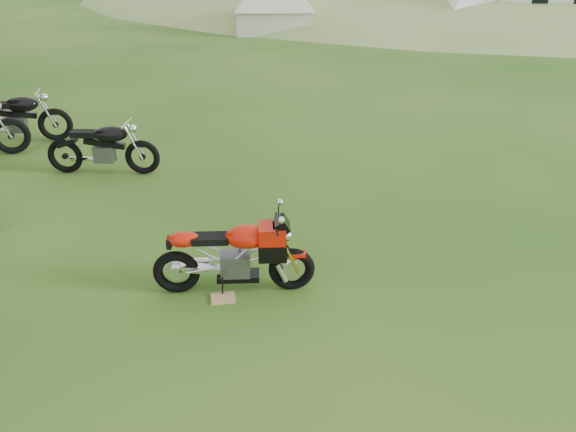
{
  "coord_description": "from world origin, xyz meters",
  "views": [
    {
      "loc": [
        -0.48,
        -5.13,
        3.56
      ],
      "look_at": [
        -0.09,
        0.4,
        0.84
      ],
      "focal_mm": 35.0,
      "sensor_mm": 36.0,
      "label": 1
    }
  ],
  "objects_px": {
    "plywood_board": "(223,298)",
    "caravan": "(557,8)",
    "vintage_moto_c": "(102,146)",
    "vintage_moto_d": "(14,117)",
    "tent_right": "(470,2)",
    "sport_motorcycle": "(233,251)"
  },
  "relations": [
    {
      "from": "vintage_moto_d",
      "to": "caravan",
      "type": "distance_m",
      "value": 21.36
    },
    {
      "from": "sport_motorcycle",
      "to": "vintage_moto_c",
      "type": "height_order",
      "value": "sport_motorcycle"
    },
    {
      "from": "sport_motorcycle",
      "to": "tent_right",
      "type": "height_order",
      "value": "tent_right"
    },
    {
      "from": "vintage_moto_c",
      "to": "caravan",
      "type": "distance_m",
      "value": 20.9
    },
    {
      "from": "sport_motorcycle",
      "to": "vintage_moto_d",
      "type": "distance_m",
      "value": 6.94
    },
    {
      "from": "sport_motorcycle",
      "to": "plywood_board",
      "type": "distance_m",
      "value": 0.55
    },
    {
      "from": "caravan",
      "to": "sport_motorcycle",
      "type": "bearing_deg",
      "value": -109.83
    },
    {
      "from": "vintage_moto_c",
      "to": "tent_right",
      "type": "xyz_separation_m",
      "value": [
        11.87,
        15.33,
        0.8
      ]
    },
    {
      "from": "plywood_board",
      "to": "vintage_moto_d",
      "type": "distance_m",
      "value": 7.01
    },
    {
      "from": "sport_motorcycle",
      "to": "caravan",
      "type": "distance_m",
      "value": 22.25
    },
    {
      "from": "sport_motorcycle",
      "to": "vintage_moto_d",
      "type": "bearing_deg",
      "value": 129.47
    },
    {
      "from": "plywood_board",
      "to": "caravan",
      "type": "distance_m",
      "value": 22.48
    },
    {
      "from": "plywood_board",
      "to": "caravan",
      "type": "height_order",
      "value": "caravan"
    },
    {
      "from": "tent_right",
      "to": "caravan",
      "type": "height_order",
      "value": "tent_right"
    },
    {
      "from": "vintage_moto_c",
      "to": "vintage_moto_d",
      "type": "bearing_deg",
      "value": 146.23
    },
    {
      "from": "plywood_board",
      "to": "vintage_moto_c",
      "type": "height_order",
      "value": "vintage_moto_c"
    },
    {
      "from": "vintage_moto_d",
      "to": "vintage_moto_c",
      "type": "bearing_deg",
      "value": -48.79
    },
    {
      "from": "vintage_moto_d",
      "to": "tent_right",
      "type": "distance_m",
      "value": 19.48
    },
    {
      "from": "plywood_board",
      "to": "tent_right",
      "type": "xyz_separation_m",
      "value": [
        9.76,
        19.23,
        1.27
      ]
    },
    {
      "from": "tent_right",
      "to": "sport_motorcycle",
      "type": "bearing_deg",
      "value": -123.84
    },
    {
      "from": "sport_motorcycle",
      "to": "vintage_moto_c",
      "type": "xyz_separation_m",
      "value": [
        -2.24,
        3.73,
        -0.03
      ]
    },
    {
      "from": "tent_right",
      "to": "caravan",
      "type": "distance_m",
      "value": 3.45
    }
  ]
}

